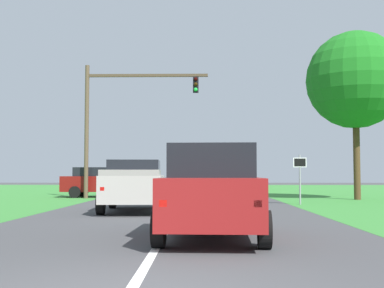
# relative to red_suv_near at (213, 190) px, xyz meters

# --- Properties ---
(ground_plane) EXTENTS (120.00, 120.00, 0.00)m
(ground_plane) POSITION_rel_red_suv_near_xyz_m (-1.10, 6.70, -1.05)
(ground_plane) COLOR #424244
(lane_centre_stripe) EXTENTS (0.16, 42.04, 0.01)m
(lane_centre_stripe) POSITION_rel_red_suv_near_xyz_m (-1.10, -4.30, -1.04)
(lane_centre_stripe) COLOR white
(lane_centre_stripe) RESTS_ON ground_plane
(red_suv_near) EXTENTS (2.38, 4.63, 2.01)m
(red_suv_near) POSITION_rel_red_suv_near_xyz_m (0.00, 0.00, 0.00)
(red_suv_near) COLOR maroon
(red_suv_near) RESTS_ON ground_plane
(pickup_truck_lead) EXTENTS (2.53, 5.41, 1.90)m
(pickup_truck_lead) POSITION_rel_red_suv_near_xyz_m (-2.72, 7.77, -0.05)
(pickup_truck_lead) COLOR #B7B2A8
(pickup_truck_lead) RESTS_ON ground_plane
(traffic_light) EXTENTS (7.08, 0.40, 7.65)m
(traffic_light) POSITION_rel_red_suv_near_xyz_m (-4.99, 17.68, 3.98)
(traffic_light) COLOR brown
(traffic_light) RESTS_ON ground_plane
(keep_moving_sign) EXTENTS (0.60, 0.09, 2.26)m
(keep_moving_sign) POSITION_rel_red_suv_near_xyz_m (4.26, 12.06, 0.41)
(keep_moving_sign) COLOR gray
(keep_moving_sign) RESTS_ON ground_plane
(oak_tree_right) EXTENTS (5.31, 5.31, 9.18)m
(oak_tree_right) POSITION_rel_red_suv_near_xyz_m (8.19, 16.42, 5.46)
(oak_tree_right) COLOR #4C351E
(oak_tree_right) RESTS_ON ground_plane
(crossing_suv_far) EXTENTS (4.79, 2.19, 1.78)m
(crossing_suv_far) POSITION_rel_red_suv_near_xyz_m (-6.10, 19.04, -0.11)
(crossing_suv_far) COLOR maroon
(crossing_suv_far) RESTS_ON ground_plane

